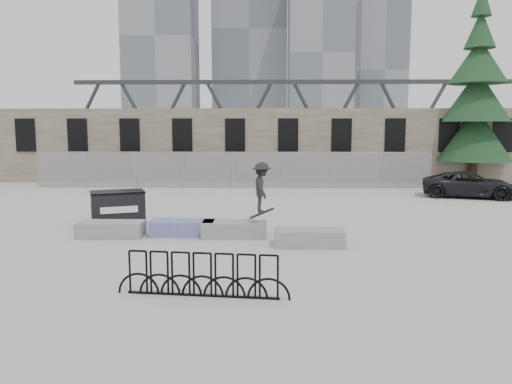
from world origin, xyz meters
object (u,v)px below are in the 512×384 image
planter_far_left (111,229)px  planter_offset (309,237)px  skateboarder (262,187)px  planter_center_left (183,227)px  suv (470,185)px  planter_center_right (235,228)px  bike_rack (202,275)px  spruce_tree (477,100)px  dumpster (118,208)px

planter_far_left → planter_offset: 6.17m
planter_far_left → skateboarder: (4.70, -0.02, 1.31)m
planter_center_left → skateboarder: skateboarder is taller
planter_center_left → suv: suv is taller
suv → skateboarder: bearing=149.6°
planter_center_right → skateboarder: skateboarder is taller
planter_offset → skateboarder: 2.16m
planter_center_left → skateboarder: (2.51, -0.31, 1.31)m
planter_center_left → planter_offset: same height
bike_rack → spruce_tree: spruce_tree is taller
suv → skateboarder: 13.59m
planter_center_left → dumpster: (-2.54, 1.62, 0.34)m
bike_rack → skateboarder: bearing=78.1°
planter_offset → suv: size_ratio=0.45×
spruce_tree → suv: bearing=-112.8°
planter_far_left → suv: size_ratio=0.45×
planter_far_left → bike_rack: 6.48m
bike_rack → spruce_tree: size_ratio=0.31×
skateboarder → suv: bearing=-54.8°
skateboarder → planter_center_right: bearing=73.6°
planter_center_right → spruce_tree: spruce_tree is taller
planter_far_left → skateboarder: bearing=-0.3°
planter_center_right → planter_offset: size_ratio=1.00×
planter_far_left → bike_rack: bearing=-56.6°
planter_far_left → spruce_tree: 23.12m
planter_center_right → skateboarder: (0.85, -0.14, 1.31)m
planter_far_left → spruce_tree: size_ratio=0.17×
skateboarder → planter_center_left: bearing=75.8°
skateboarder → planter_offset: bearing=-133.5°
bike_rack → spruce_tree: (13.56, 20.22, 4.52)m
planter_far_left → planter_center_right: bearing=1.8°
planter_offset → spruce_tree: spruce_tree is taller
planter_center_left → bike_rack: size_ratio=0.56×
spruce_tree → bike_rack: bearing=-123.8°
planter_far_left → planter_offset: (6.08, -1.04, 0.00)m
planter_far_left → bike_rack: size_ratio=0.56×
skateboarder → planter_far_left: bearing=82.7°
planter_far_left → planter_center_right: 3.85m
planter_center_right → bike_rack: (-0.28, -5.53, 0.18)m
planter_center_left → dumpster: 3.04m
planter_far_left → suv: suv is taller
planter_offset → planter_center_left: bearing=161.1°
planter_center_right → bike_rack: size_ratio=0.56×
planter_center_left → spruce_tree: (14.93, 14.51, 4.70)m
planter_offset → bike_rack: bearing=-119.9°
spruce_tree → skateboarder: (-12.42, -14.83, -3.39)m
dumpster → skateboarder: skateboarder is taller
planter_offset → spruce_tree: size_ratio=0.17×
planter_offset → spruce_tree: bearing=55.1°
planter_offset → spruce_tree: 19.88m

